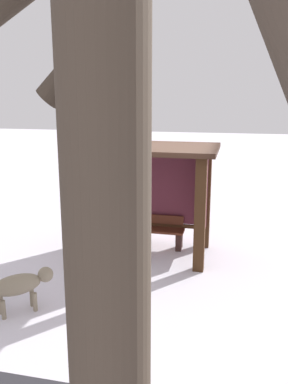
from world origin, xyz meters
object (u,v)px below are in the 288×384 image
at_px(bare_tree, 118,311).
at_px(bus_shelter, 157,178).
at_px(bench_left_inside, 155,232).
at_px(dog, 21,284).

bearing_deg(bare_tree, bus_shelter, 99.91).
bearing_deg(bench_left_inside, dog, -114.45).
bearing_deg(bench_left_inside, bus_shelter, -70.43).
relative_size(bus_shelter, bare_tree, 0.58).
relative_size(bench_left_inside, dog, 1.54).
height_order(dog, bare_tree, bare_tree).
bearing_deg(bus_shelter, bare_tree, -80.09).
distance_m(bus_shelter, bare_tree, 7.03).
height_order(bus_shelter, dog, bus_shelter).
xyz_separation_m(bench_left_inside, dog, (-1.49, -3.27, 0.12)).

